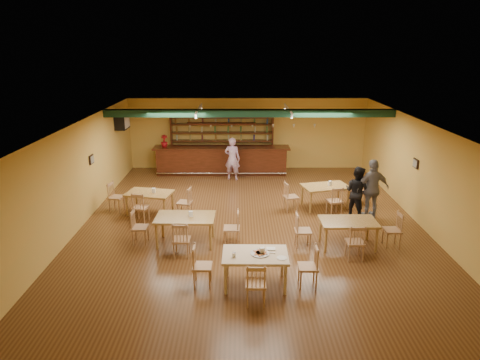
{
  "coord_description": "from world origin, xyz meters",
  "views": [
    {
      "loc": [
        -0.36,
        -11.83,
        5.1
      ],
      "look_at": [
        -0.33,
        0.6,
        1.15
      ],
      "focal_mm": 31.82,
      "sensor_mm": 36.0,
      "label": 1
    }
  ],
  "objects_px": {
    "bar_counter": "(222,160)",
    "near_table": "(255,269)",
    "dining_table_d": "(347,234)",
    "dining_table_b": "(325,196)",
    "patron_bar": "(232,159)",
    "dining_table_c": "(186,230)",
    "dining_table_a": "(150,203)",
    "patron_right_a": "(357,192)"
  },
  "relations": [
    {
      "from": "bar_counter",
      "to": "near_table",
      "type": "xyz_separation_m",
      "value": [
        1.07,
        -8.65,
        -0.18
      ]
    },
    {
      "from": "dining_table_d",
      "to": "dining_table_b",
      "type": "bearing_deg",
      "value": 89.85
    },
    {
      "from": "patron_bar",
      "to": "dining_table_c",
      "type": "bearing_deg",
      "value": 91.7
    },
    {
      "from": "dining_table_b",
      "to": "patron_bar",
      "type": "xyz_separation_m",
      "value": [
        -3.09,
        3.04,
        0.48
      ]
    },
    {
      "from": "dining_table_a",
      "to": "dining_table_d",
      "type": "xyz_separation_m",
      "value": [
        5.67,
        -2.34,
        0.01
      ]
    },
    {
      "from": "dining_table_d",
      "to": "patron_bar",
      "type": "relative_size",
      "value": 0.86
    },
    {
      "from": "dining_table_b",
      "to": "dining_table_c",
      "type": "xyz_separation_m",
      "value": [
        -4.25,
        -2.7,
        0.02
      ]
    },
    {
      "from": "near_table",
      "to": "patron_right_a",
      "type": "relative_size",
      "value": 0.89
    },
    {
      "from": "patron_bar",
      "to": "patron_right_a",
      "type": "height_order",
      "value": "patron_bar"
    },
    {
      "from": "near_table",
      "to": "patron_bar",
      "type": "relative_size",
      "value": 0.84
    },
    {
      "from": "patron_bar",
      "to": "patron_right_a",
      "type": "xyz_separation_m",
      "value": [
        3.89,
        -3.84,
        -0.04
      ]
    },
    {
      "from": "dining_table_d",
      "to": "patron_right_a",
      "type": "xyz_separation_m",
      "value": [
        0.76,
        2.09,
        0.44
      ]
    },
    {
      "from": "dining_table_a",
      "to": "dining_table_b",
      "type": "distance_m",
      "value": 5.66
    },
    {
      "from": "dining_table_b",
      "to": "near_table",
      "type": "bearing_deg",
      "value": -131.23
    },
    {
      "from": "dining_table_a",
      "to": "near_table",
      "type": "distance_m",
      "value": 5.29
    },
    {
      "from": "bar_counter",
      "to": "patron_right_a",
      "type": "distance_m",
      "value": 6.37
    },
    {
      "from": "dining_table_b",
      "to": "dining_table_c",
      "type": "distance_m",
      "value": 5.03
    },
    {
      "from": "dining_table_d",
      "to": "dining_table_a",
      "type": "bearing_deg",
      "value": 156.66
    },
    {
      "from": "dining_table_b",
      "to": "patron_right_a",
      "type": "relative_size",
      "value": 0.91
    },
    {
      "from": "dining_table_a",
      "to": "dining_table_c",
      "type": "xyz_separation_m",
      "value": [
        1.39,
        -2.16,
        0.04
      ]
    },
    {
      "from": "bar_counter",
      "to": "dining_table_c",
      "type": "xyz_separation_m",
      "value": [
        -0.71,
        -6.57,
        -0.18
      ]
    },
    {
      "from": "patron_right_a",
      "to": "bar_counter",
      "type": "bearing_deg",
      "value": -0.91
    },
    {
      "from": "patron_bar",
      "to": "bar_counter",
      "type": "bearing_deg",
      "value": -48.2
    },
    {
      "from": "bar_counter",
      "to": "dining_table_d",
      "type": "bearing_deg",
      "value": -62.1
    },
    {
      "from": "dining_table_b",
      "to": "dining_table_a",
      "type": "bearing_deg",
      "value": 171.58
    },
    {
      "from": "patron_bar",
      "to": "patron_right_a",
      "type": "distance_m",
      "value": 5.46
    },
    {
      "from": "dining_table_b",
      "to": "patron_bar",
      "type": "height_order",
      "value": "patron_bar"
    },
    {
      "from": "dining_table_a",
      "to": "dining_table_b",
      "type": "relative_size",
      "value": 0.95
    },
    {
      "from": "patron_bar",
      "to": "dining_table_a",
      "type": "bearing_deg",
      "value": 67.71
    },
    {
      "from": "dining_table_b",
      "to": "dining_table_c",
      "type": "height_order",
      "value": "dining_table_c"
    },
    {
      "from": "bar_counter",
      "to": "dining_table_d",
      "type": "distance_m",
      "value": 7.64
    },
    {
      "from": "dining_table_b",
      "to": "near_table",
      "type": "distance_m",
      "value": 5.39
    },
    {
      "from": "dining_table_a",
      "to": "patron_bar",
      "type": "distance_m",
      "value": 4.43
    },
    {
      "from": "dining_table_b",
      "to": "patron_bar",
      "type": "bearing_deg",
      "value": 121.46
    },
    {
      "from": "patron_bar",
      "to": "patron_right_a",
      "type": "relative_size",
      "value": 1.05
    },
    {
      "from": "dining_table_a",
      "to": "patron_right_a",
      "type": "bearing_deg",
      "value": 9.96
    },
    {
      "from": "dining_table_a",
      "to": "dining_table_c",
      "type": "height_order",
      "value": "dining_table_c"
    },
    {
      "from": "dining_table_a",
      "to": "dining_table_d",
      "type": "bearing_deg",
      "value": -10.19
    },
    {
      "from": "bar_counter",
      "to": "dining_table_b",
      "type": "bearing_deg",
      "value": -47.55
    },
    {
      "from": "bar_counter",
      "to": "dining_table_a",
      "type": "bearing_deg",
      "value": -115.44
    },
    {
      "from": "dining_table_a",
      "to": "dining_table_d",
      "type": "height_order",
      "value": "dining_table_d"
    },
    {
      "from": "dining_table_d",
      "to": "patron_right_a",
      "type": "bearing_deg",
      "value": 69.03
    }
  ]
}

